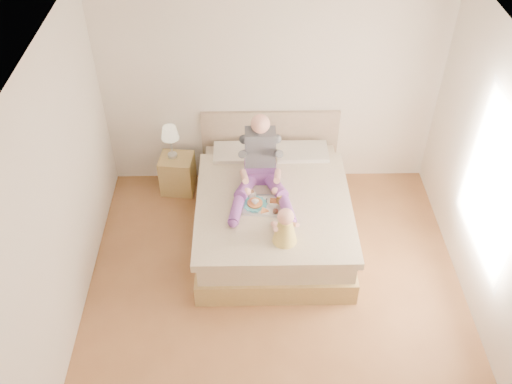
{
  "coord_description": "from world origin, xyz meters",
  "views": [
    {
      "loc": [
        -0.27,
        -3.73,
        4.8
      ],
      "look_at": [
        -0.19,
        0.9,
        0.74
      ],
      "focal_mm": 40.0,
      "sensor_mm": 36.0,
      "label": 1
    }
  ],
  "objects_px": {
    "bed": "(272,209)",
    "baby": "(285,228)",
    "nightstand": "(178,174)",
    "adult": "(261,167)",
    "tray": "(263,204)"
  },
  "relations": [
    {
      "from": "bed",
      "to": "baby",
      "type": "height_order",
      "value": "baby"
    },
    {
      "from": "bed",
      "to": "adult",
      "type": "xyz_separation_m",
      "value": [
        -0.14,
        0.1,
        0.54
      ]
    },
    {
      "from": "bed",
      "to": "nightstand",
      "type": "distance_m",
      "value": 1.39
    },
    {
      "from": "adult",
      "to": "tray",
      "type": "distance_m",
      "value": 0.42
    },
    {
      "from": "nightstand",
      "to": "baby",
      "type": "height_order",
      "value": "baby"
    },
    {
      "from": "nightstand",
      "to": "baby",
      "type": "bearing_deg",
      "value": -44.35
    },
    {
      "from": "bed",
      "to": "baby",
      "type": "relative_size",
      "value": 5.2
    },
    {
      "from": "baby",
      "to": "bed",
      "type": "bearing_deg",
      "value": 80.43
    },
    {
      "from": "nightstand",
      "to": "tray",
      "type": "relative_size",
      "value": 1.08
    },
    {
      "from": "bed",
      "to": "tray",
      "type": "distance_m",
      "value": 0.43
    },
    {
      "from": "adult",
      "to": "tray",
      "type": "height_order",
      "value": "adult"
    },
    {
      "from": "nightstand",
      "to": "tray",
      "type": "bearing_deg",
      "value": -37.69
    },
    {
      "from": "nightstand",
      "to": "tray",
      "type": "xyz_separation_m",
      "value": [
        1.05,
        -1.01,
        0.39
      ]
    },
    {
      "from": "nightstand",
      "to": "baby",
      "type": "xyz_separation_m",
      "value": [
        1.25,
        -1.53,
        0.53
      ]
    },
    {
      "from": "baby",
      "to": "nightstand",
      "type": "bearing_deg",
      "value": 113.51
    }
  ]
}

